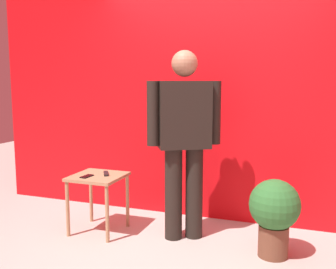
{
  "coord_description": "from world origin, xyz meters",
  "views": [
    {
      "loc": [
        1.0,
        -2.89,
        1.53
      ],
      "look_at": [
        -0.25,
        0.55,
        1.02
      ],
      "focal_mm": 41.94,
      "sensor_mm": 36.0,
      "label": 1
    }
  ],
  "objects": [
    {
      "name": "potted_plant",
      "position": [
        0.75,
        0.49,
        0.41
      ],
      "size": [
        0.44,
        0.44,
        0.69
      ],
      "color": "brown",
      "rests_on": "ground_plane"
    },
    {
      "name": "cell_phone",
      "position": [
        -1.04,
        0.37,
        0.59
      ],
      "size": [
        0.08,
        0.15,
        0.01
      ],
      "primitive_type": "cube",
      "rotation": [
        0.0,
        0.0,
        -0.1
      ],
      "color": "black",
      "rests_on": "side_table"
    },
    {
      "name": "ground_plane",
      "position": [
        0.0,
        0.0,
        0.0
      ],
      "size": [
        12.0,
        12.0,
        0.0
      ],
      "primitive_type": "plane",
      "color": "#B7B2A8"
    },
    {
      "name": "side_table",
      "position": [
        -0.97,
        0.47,
        0.49
      ],
      "size": [
        0.5,
        0.5,
        0.59
      ],
      "color": "tan",
      "rests_on": "ground_plane"
    },
    {
      "name": "tv_remote",
      "position": [
        -0.91,
        0.52,
        0.6
      ],
      "size": [
        0.13,
        0.17,
        0.02
      ],
      "primitive_type": "cube",
      "rotation": [
        0.0,
        0.0,
        0.56
      ],
      "color": "black",
      "rests_on": "side_table"
    },
    {
      "name": "back_wall_red",
      "position": [
        0.0,
        1.3,
        1.52
      ],
      "size": [
        5.35,
        0.12,
        3.05
      ],
      "primitive_type": "cube",
      "color": "red",
      "rests_on": "ground_plane"
    },
    {
      "name": "standing_person",
      "position": [
        -0.11,
        0.62,
        1.01
      ],
      "size": [
        0.67,
        0.45,
        1.81
      ],
      "color": "black",
      "rests_on": "ground_plane"
    }
  ]
}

